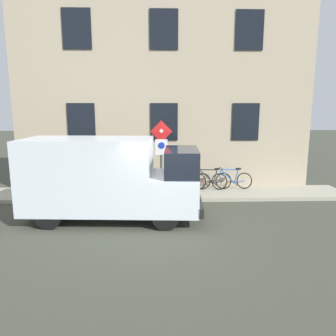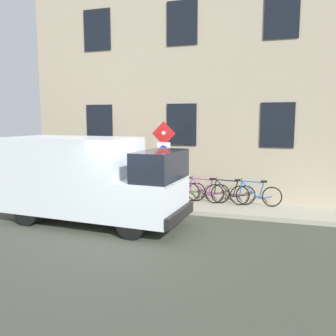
{
  "view_description": "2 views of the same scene",
  "coord_description": "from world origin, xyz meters",
  "px_view_note": "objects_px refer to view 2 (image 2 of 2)",
  "views": [
    {
      "loc": [
        -8.67,
        0.28,
        3.41
      ],
      "look_at": [
        1.85,
        -0.07,
        1.42
      ],
      "focal_mm": 34.43,
      "sensor_mm": 36.0,
      "label": 1
    },
    {
      "loc": [
        -8.06,
        -3.47,
        3.02
      ],
      "look_at": [
        2.65,
        -0.06,
        1.48
      ],
      "focal_mm": 38.04,
      "sensor_mm": 36.0,
      "label": 2
    }
  ],
  "objects_px": {
    "litter_bin": "(153,192)",
    "bicycle_green": "(181,190)",
    "bicycle_blue": "(256,195)",
    "pedestrian": "(121,174)",
    "bicycle_purple": "(205,192)",
    "sign_post_stacked": "(164,152)",
    "bicycle_black": "(230,193)",
    "delivery_van": "(90,178)"
  },
  "relations": [
    {
      "from": "bicycle_purple",
      "to": "bicycle_green",
      "type": "xyz_separation_m",
      "value": [
        -0.0,
        0.86,
        0.0
      ]
    },
    {
      "from": "bicycle_blue",
      "to": "bicycle_green",
      "type": "xyz_separation_m",
      "value": [
        -0.0,
        2.58,
        0.0
      ]
    },
    {
      "from": "sign_post_stacked",
      "to": "bicycle_black",
      "type": "height_order",
      "value": "sign_post_stacked"
    },
    {
      "from": "litter_bin",
      "to": "pedestrian",
      "type": "bearing_deg",
      "value": 69.41
    },
    {
      "from": "sign_post_stacked",
      "to": "pedestrian",
      "type": "xyz_separation_m",
      "value": [
        0.67,
        1.87,
        -0.88
      ]
    },
    {
      "from": "bicycle_green",
      "to": "litter_bin",
      "type": "relative_size",
      "value": 1.91
    },
    {
      "from": "sign_post_stacked",
      "to": "bicycle_blue",
      "type": "bearing_deg",
      "value": -68.8
    },
    {
      "from": "bicycle_purple",
      "to": "pedestrian",
      "type": "height_order",
      "value": "pedestrian"
    },
    {
      "from": "sign_post_stacked",
      "to": "bicycle_purple",
      "type": "relative_size",
      "value": 1.57
    },
    {
      "from": "bicycle_purple",
      "to": "litter_bin",
      "type": "height_order",
      "value": "litter_bin"
    },
    {
      "from": "bicycle_blue",
      "to": "bicycle_black",
      "type": "distance_m",
      "value": 0.86
    },
    {
      "from": "bicycle_green",
      "to": "bicycle_black",
      "type": "bearing_deg",
      "value": 172.34
    },
    {
      "from": "bicycle_blue",
      "to": "bicycle_purple",
      "type": "height_order",
      "value": "same"
    },
    {
      "from": "sign_post_stacked",
      "to": "delivery_van",
      "type": "distance_m",
      "value": 2.58
    },
    {
      "from": "pedestrian",
      "to": "bicycle_black",
      "type": "bearing_deg",
      "value": -92.83
    },
    {
      "from": "litter_bin",
      "to": "bicycle_green",
      "type": "bearing_deg",
      "value": -37.01
    },
    {
      "from": "bicycle_black",
      "to": "pedestrian",
      "type": "distance_m",
      "value": 3.94
    },
    {
      "from": "bicycle_purple",
      "to": "sign_post_stacked",
      "type": "bearing_deg",
      "value": 41.72
    },
    {
      "from": "bicycle_black",
      "to": "litter_bin",
      "type": "distance_m",
      "value": 2.64
    },
    {
      "from": "sign_post_stacked",
      "to": "pedestrian",
      "type": "bearing_deg",
      "value": 70.2
    },
    {
      "from": "bicycle_black",
      "to": "bicycle_purple",
      "type": "distance_m",
      "value": 0.86
    },
    {
      "from": "bicycle_blue",
      "to": "delivery_van",
      "type": "bearing_deg",
      "value": 27.98
    },
    {
      "from": "bicycle_green",
      "to": "pedestrian",
      "type": "distance_m",
      "value": 2.26
    },
    {
      "from": "bicycle_green",
      "to": "sign_post_stacked",
      "type": "bearing_deg",
      "value": 68.02
    },
    {
      "from": "bicycle_black",
      "to": "delivery_van",
      "type": "bearing_deg",
      "value": 34.6
    },
    {
      "from": "bicycle_blue",
      "to": "pedestrian",
      "type": "xyz_separation_m",
      "value": [
        -0.44,
        4.73,
        0.56
      ]
    },
    {
      "from": "bicycle_purple",
      "to": "bicycle_black",
      "type": "bearing_deg",
      "value": 177.52
    },
    {
      "from": "bicycle_blue",
      "to": "pedestrian",
      "type": "height_order",
      "value": "pedestrian"
    },
    {
      "from": "bicycle_green",
      "to": "litter_bin",
      "type": "height_order",
      "value": "litter_bin"
    },
    {
      "from": "bicycle_black",
      "to": "bicycle_green",
      "type": "xyz_separation_m",
      "value": [
        -0.0,
        1.72,
        0.0
      ]
    },
    {
      "from": "bicycle_purple",
      "to": "litter_bin",
      "type": "bearing_deg",
      "value": 28.93
    },
    {
      "from": "sign_post_stacked",
      "to": "delivery_van",
      "type": "xyz_separation_m",
      "value": [
        -1.9,
        1.63,
        -0.62
      ]
    },
    {
      "from": "delivery_van",
      "to": "pedestrian",
      "type": "bearing_deg",
      "value": 98.63
    },
    {
      "from": "bicycle_green",
      "to": "delivery_van",
      "type": "bearing_deg",
      "value": 49.95
    },
    {
      "from": "bicycle_purple",
      "to": "delivery_van",
      "type": "bearing_deg",
      "value": 44.94
    },
    {
      "from": "sign_post_stacked",
      "to": "bicycle_green",
      "type": "relative_size",
      "value": 1.57
    },
    {
      "from": "bicycle_blue",
      "to": "bicycle_purple",
      "type": "relative_size",
      "value": 1.0
    },
    {
      "from": "sign_post_stacked",
      "to": "bicycle_purple",
      "type": "bearing_deg",
      "value": -45.82
    },
    {
      "from": "bicycle_blue",
      "to": "bicycle_green",
      "type": "height_order",
      "value": "same"
    },
    {
      "from": "bicycle_purple",
      "to": "litter_bin",
      "type": "relative_size",
      "value": 1.91
    },
    {
      "from": "sign_post_stacked",
      "to": "bicycle_black",
      "type": "distance_m",
      "value": 2.71
    },
    {
      "from": "sign_post_stacked",
      "to": "bicycle_purple",
      "type": "height_order",
      "value": "sign_post_stacked"
    }
  ]
}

